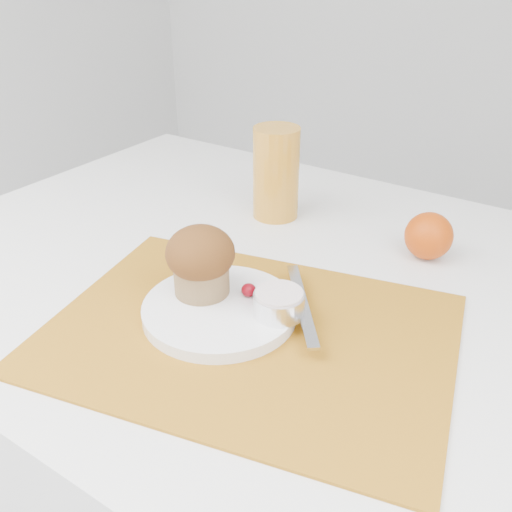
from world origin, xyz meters
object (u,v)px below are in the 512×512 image
Objects in this scene: orange at (429,236)px; muffin at (201,260)px; juice_glass at (276,173)px; table at (292,468)px; plate at (220,310)px.

orange is 0.34m from muffin.
table is at bearing -48.36° from juice_glass.
plate is 0.33m from orange.
orange is (0.16, 0.29, 0.02)m from plate.
table is at bearing 58.29° from muffin.
muffin is at bearing -121.71° from table.
table is at bearing 73.81° from plate.
orange is (0.12, 0.16, 0.41)m from table.
juice_glass is (-0.14, 0.16, 0.45)m from table.
juice_glass reaches higher than table.
juice_glass reaches higher than orange.
table is 13.46× the size of muffin.
table is 7.94× the size of juice_glass.
plate is 0.07m from muffin.
muffin reaches higher than plate.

